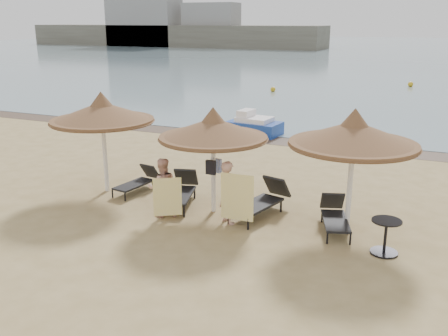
{
  "coord_description": "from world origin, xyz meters",
  "views": [
    {
      "loc": [
        4.94,
        -10.43,
        4.92
      ],
      "look_at": [
        -0.16,
        1.2,
        1.14
      ],
      "focal_mm": 40.0,
      "sensor_mm": 36.0,
      "label": 1
    }
  ],
  "objects_px": {
    "lounger_far_right": "(335,215)",
    "person_left": "(162,183)",
    "person_right": "(228,187)",
    "palapa_center": "(213,129)",
    "lounger_far_left": "(139,181)",
    "lounger_near_right": "(263,200)",
    "side_table": "(385,238)",
    "pedal_boat": "(254,126)",
    "palapa_left": "(102,113)",
    "lounger_near_left": "(182,190)",
    "palapa_right": "(354,134)"
  },
  "relations": [
    {
      "from": "palapa_center",
      "to": "lounger_near_left",
      "type": "distance_m",
      "value": 2.16
    },
    {
      "from": "lounger_far_right",
      "to": "person_left",
      "type": "relative_size",
      "value": 1.0
    },
    {
      "from": "palapa_center",
      "to": "lounger_near_right",
      "type": "xyz_separation_m",
      "value": [
        1.27,
        0.34,
        -1.84
      ]
    },
    {
      "from": "person_right",
      "to": "lounger_far_right",
      "type": "bearing_deg",
      "value": -132.41
    },
    {
      "from": "lounger_far_right",
      "to": "lounger_near_right",
      "type": "bearing_deg",
      "value": 156.05
    },
    {
      "from": "lounger_far_right",
      "to": "person_left",
      "type": "height_order",
      "value": "person_left"
    },
    {
      "from": "lounger_far_right",
      "to": "person_right",
      "type": "relative_size",
      "value": 0.96
    },
    {
      "from": "lounger_far_right",
      "to": "side_table",
      "type": "relative_size",
      "value": 2.31
    },
    {
      "from": "palapa_right",
      "to": "lounger_near_left",
      "type": "height_order",
      "value": "palapa_right"
    },
    {
      "from": "lounger_near_right",
      "to": "person_left",
      "type": "xyz_separation_m",
      "value": [
        -2.34,
        -1.17,
        0.5
      ]
    },
    {
      "from": "lounger_near_right",
      "to": "lounger_far_right",
      "type": "height_order",
      "value": "lounger_near_right"
    },
    {
      "from": "palapa_left",
      "to": "pedal_boat",
      "type": "xyz_separation_m",
      "value": [
        1.33,
        9.02,
        -1.97
      ]
    },
    {
      "from": "person_left",
      "to": "lounger_near_right",
      "type": "bearing_deg",
      "value": 168.99
    },
    {
      "from": "palapa_right",
      "to": "person_left",
      "type": "height_order",
      "value": "palapa_right"
    },
    {
      "from": "lounger_far_right",
      "to": "side_table",
      "type": "xyz_separation_m",
      "value": [
        1.3,
        -0.94,
        0.02
      ]
    },
    {
      "from": "lounger_far_left",
      "to": "lounger_near_right",
      "type": "xyz_separation_m",
      "value": [
        4.0,
        -0.25,
        0.08
      ]
    },
    {
      "from": "lounger_far_left",
      "to": "palapa_right",
      "type": "bearing_deg",
      "value": 4.14
    },
    {
      "from": "palapa_left",
      "to": "lounger_near_right",
      "type": "bearing_deg",
      "value": 1.2
    },
    {
      "from": "lounger_far_left",
      "to": "lounger_near_right",
      "type": "distance_m",
      "value": 4.01
    },
    {
      "from": "palapa_right",
      "to": "lounger_near_right",
      "type": "relative_size",
      "value": 1.44
    },
    {
      "from": "palapa_left",
      "to": "lounger_far_left",
      "type": "xyz_separation_m",
      "value": [
        0.89,
        0.36,
        -2.05
      ]
    },
    {
      "from": "lounger_near_left",
      "to": "lounger_near_right",
      "type": "relative_size",
      "value": 0.95
    },
    {
      "from": "palapa_right",
      "to": "pedal_boat",
      "type": "height_order",
      "value": "palapa_right"
    },
    {
      "from": "lounger_near_left",
      "to": "lounger_far_right",
      "type": "bearing_deg",
      "value": -16.79
    },
    {
      "from": "palapa_left",
      "to": "palapa_center",
      "type": "xyz_separation_m",
      "value": [
        3.63,
        -0.24,
        -0.13
      ]
    },
    {
      "from": "person_left",
      "to": "person_right",
      "type": "bearing_deg",
      "value": 150.94
    },
    {
      "from": "person_left",
      "to": "person_right",
      "type": "relative_size",
      "value": 0.96
    },
    {
      "from": "lounger_far_left",
      "to": "lounger_near_left",
      "type": "distance_m",
      "value": 1.7
    },
    {
      "from": "palapa_left",
      "to": "palapa_center",
      "type": "distance_m",
      "value": 3.64
    },
    {
      "from": "lounger_near_right",
      "to": "person_left",
      "type": "bearing_deg",
      "value": -139.01
    },
    {
      "from": "palapa_right",
      "to": "lounger_far_left",
      "type": "height_order",
      "value": "palapa_right"
    },
    {
      "from": "palapa_left",
      "to": "person_right",
      "type": "relative_size",
      "value": 1.6
    },
    {
      "from": "person_left",
      "to": "pedal_boat",
      "type": "xyz_separation_m",
      "value": [
        -1.23,
        10.08,
        -0.51
      ]
    },
    {
      "from": "lounger_near_right",
      "to": "pedal_boat",
      "type": "height_order",
      "value": "pedal_boat"
    },
    {
      "from": "lounger_far_right",
      "to": "person_right",
      "type": "distance_m",
      "value": 2.7
    },
    {
      "from": "lounger_near_left",
      "to": "person_left",
      "type": "xyz_separation_m",
      "value": [
        0.01,
        -1.04,
        0.52
      ]
    },
    {
      "from": "palapa_center",
      "to": "lounger_far_left",
      "type": "relative_size",
      "value": 1.7
    },
    {
      "from": "palapa_left",
      "to": "side_table",
      "type": "height_order",
      "value": "palapa_left"
    },
    {
      "from": "palapa_center",
      "to": "lounger_near_left",
      "type": "relative_size",
      "value": 1.42
    },
    {
      "from": "palapa_left",
      "to": "person_right",
      "type": "height_order",
      "value": "palapa_left"
    },
    {
      "from": "lounger_far_left",
      "to": "lounger_near_right",
      "type": "height_order",
      "value": "lounger_near_right"
    },
    {
      "from": "lounger_near_right",
      "to": "lounger_near_left",
      "type": "bearing_deg",
      "value": -162.47
    },
    {
      "from": "palapa_left",
      "to": "person_left",
      "type": "distance_m",
      "value": 3.14
    },
    {
      "from": "lounger_far_right",
      "to": "person_right",
      "type": "height_order",
      "value": "person_right"
    },
    {
      "from": "palapa_left",
      "to": "person_left",
      "type": "height_order",
      "value": "palapa_left"
    },
    {
      "from": "lounger_near_right",
      "to": "pedal_boat",
      "type": "relative_size",
      "value": 0.86
    },
    {
      "from": "lounger_far_left",
      "to": "pedal_boat",
      "type": "xyz_separation_m",
      "value": [
        0.43,
        8.66,
        0.08
      ]
    },
    {
      "from": "palapa_center",
      "to": "pedal_boat",
      "type": "xyz_separation_m",
      "value": [
        -2.3,
        9.25,
        -1.84
      ]
    },
    {
      "from": "palapa_right",
      "to": "pedal_boat",
      "type": "relative_size",
      "value": 1.24
    },
    {
      "from": "palapa_right",
      "to": "lounger_near_left",
      "type": "bearing_deg",
      "value": 179.28
    }
  ]
}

